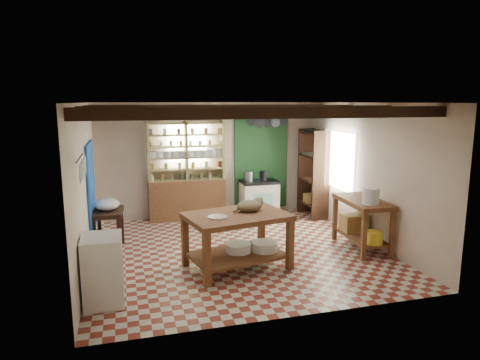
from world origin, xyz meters
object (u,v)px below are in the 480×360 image
object	(u,v)px
right_counter	(362,224)
cat	(249,206)
white_cabinet	(103,270)
stove	(259,198)
work_table	(237,241)
prep_table	(109,230)

from	to	relation	value
right_counter	cat	distance (m)	2.23
white_cabinet	cat	xyz separation A→B (m)	(2.24, 0.80, 0.52)
white_cabinet	right_counter	bearing A→B (deg)	12.81
stove	white_cabinet	size ratio (longest dim) A/B	0.94
work_table	white_cabinet	size ratio (longest dim) A/B	1.72
white_cabinet	cat	world-z (taller)	cat
work_table	prep_table	bearing A→B (deg)	133.31
stove	cat	world-z (taller)	cat
prep_table	white_cabinet	bearing A→B (deg)	-85.78
work_table	stove	bearing A→B (deg)	53.97
cat	prep_table	bearing A→B (deg)	128.15
work_table	stove	size ratio (longest dim) A/B	1.84
work_table	stove	world-z (taller)	work_table
stove	prep_table	distance (m)	3.64
work_table	cat	xyz separation A→B (m)	(0.23, 0.10, 0.53)
stove	right_counter	bearing A→B (deg)	-67.51
right_counter	cat	size ratio (longest dim) A/B	3.11
prep_table	right_counter	bearing A→B (deg)	-9.55
stove	white_cabinet	bearing A→B (deg)	-132.29
white_cabinet	right_counter	xyz separation A→B (m)	(4.40, 0.97, 0.00)
prep_table	right_counter	world-z (taller)	right_counter
cat	work_table	bearing A→B (deg)	-178.69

